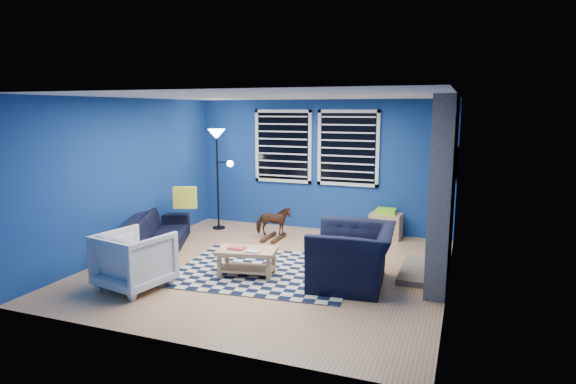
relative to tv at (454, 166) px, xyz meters
The scene contains 18 objects.
floor 3.46m from the tv, 140.73° to the right, with size 5.00×5.00×0.00m, color tan.
ceiling 3.35m from the tv, 140.73° to the right, with size 5.00×5.00×0.00m, color white.
wall_back 2.50m from the tv, 168.45° to the left, with size 5.00×5.00×0.00m, color navy.
wall_left 5.34m from the tv, 157.98° to the right, with size 5.00×5.00×0.00m, color navy.
wall_right 2.01m from the tv, 88.45° to the right, with size 5.00×5.00×0.00m, color navy.
fireplace 1.52m from the tv, 93.32° to the right, with size 0.65×2.00×2.50m.
window_left 3.24m from the tv, behind, with size 1.17×0.06×1.42m.
window_right 1.96m from the tv, 166.32° to the left, with size 1.17×0.06×1.42m.
tv is the anchor object (origin of this frame).
rug 3.56m from the tv, 138.22° to the right, with size 2.50×2.00×0.02m, color black.
sofa 5.03m from the tv, 157.91° to the right, with size 0.80×2.06×0.60m, color black.
armchair_big 2.72m from the tv, 117.03° to the right, with size 1.06×1.21×0.79m, color black.
armchair_bent 5.18m from the tv, 138.33° to the right, with size 0.81×0.83×0.76m, color gray.
rocking_horse 3.22m from the tv, 169.63° to the right, with size 0.62×0.28×0.53m, color #402714.
coffee_table 3.76m from the tv, 136.70° to the right, with size 0.89×0.62×0.41m.
cabinet 1.62m from the tv, 167.33° to the left, with size 0.58×0.41×0.55m.
floor_lamp 4.29m from the tv, behind, with size 0.53×0.33×1.94m.
throw_pillow 4.60m from the tv, 164.71° to the right, with size 0.40×0.12×0.38m, color yellow.
Camera 1 is at (2.66, -6.32, 2.32)m, focal length 30.00 mm.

